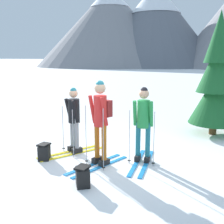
# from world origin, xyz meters

# --- Properties ---
(ground_plane) EXTENTS (400.00, 400.00, 0.00)m
(ground_plane) POSITION_xyz_m (0.00, 0.00, 0.00)
(ground_plane) COLOR white
(skier_in_black) EXTENTS (1.14, 1.62, 1.62)m
(skier_in_black) POSITION_xyz_m (-0.85, 0.09, 0.87)
(skier_in_black) COLOR yellow
(skier_in_black) RESTS_ON ground
(skier_in_red) EXTENTS (0.84, 1.64, 1.86)m
(skier_in_red) POSITION_xyz_m (0.10, -0.34, 1.07)
(skier_in_red) COLOR #1E84D1
(skier_in_red) RESTS_ON ground
(skier_in_green) EXTENTS (0.61, 1.66, 1.71)m
(skier_in_green) POSITION_xyz_m (0.89, 0.20, 0.96)
(skier_in_green) COLOR #1E84D1
(skier_in_green) RESTS_ON ground
(pine_tree_near) EXTENTS (1.52, 1.52, 3.67)m
(pine_tree_near) POSITION_xyz_m (2.19, 3.23, 1.68)
(pine_tree_near) COLOR #51381E
(pine_tree_near) RESTS_ON ground
(backpack_on_snow_front) EXTENTS (0.36, 0.39, 0.38)m
(backpack_on_snow_front) POSITION_xyz_m (-1.24, -0.60, 0.19)
(backpack_on_snow_front) COLOR black
(backpack_on_snow_front) RESTS_ON ground
(backpack_on_snow_beside) EXTENTS (0.38, 0.40, 0.38)m
(backpack_on_snow_beside) POSITION_xyz_m (0.24, -1.40, 0.19)
(backpack_on_snow_beside) COLOR black
(backpack_on_snow_beside) RESTS_ON ground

